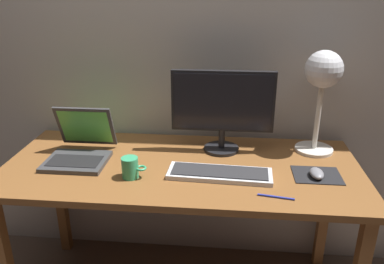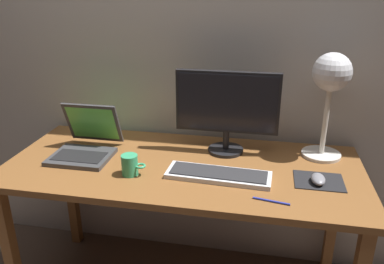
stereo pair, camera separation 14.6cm
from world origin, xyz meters
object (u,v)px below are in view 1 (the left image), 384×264
monitor (223,106)px  desk_lamp (323,78)px  laptop (81,144)px  mouse (317,173)px  coffee_mug (131,168)px  pen (276,197)px  keyboard_main (220,173)px

monitor → desk_lamp: desk_lamp is taller
monitor → laptop: bearing=-168.0°
desk_lamp → mouse: desk_lamp is taller
coffee_mug → laptop: bearing=147.7°
laptop → desk_lamp: size_ratio=0.63×
desk_lamp → coffee_mug: 0.95m
pen → desk_lamp: bearing=63.5°
keyboard_main → desk_lamp: 0.64m
monitor → desk_lamp: size_ratio=0.99×
keyboard_main → coffee_mug: (-0.37, -0.05, 0.03)m
monitor → coffee_mug: monitor is taller
monitor → laptop: monitor is taller
laptop → pen: 0.92m
laptop → mouse: bearing=-5.6°
desk_lamp → pen: 0.63m
coffee_mug → pen: (0.59, -0.11, -0.04)m
keyboard_main → laptop: size_ratio=1.45×
laptop → monitor: bearing=12.0°
mouse → laptop: bearing=174.4°
keyboard_main → mouse: mouse is taller
laptop → desk_lamp: 1.15m
keyboard_main → desk_lamp: (0.45, 0.30, 0.35)m
pen → laptop: bearing=161.9°
mouse → monitor: bearing=149.2°
laptop → mouse: (1.06, -0.10, -0.04)m
desk_lamp → coffee_mug: (-0.82, -0.35, -0.31)m
monitor → laptop: 0.68m
laptop → pen: size_ratio=2.21×
pen → keyboard_main: bearing=144.6°
laptop → desk_lamp: (1.10, 0.18, 0.30)m
monitor → keyboard_main: bearing=-90.1°
keyboard_main → pen: size_ratio=3.19×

